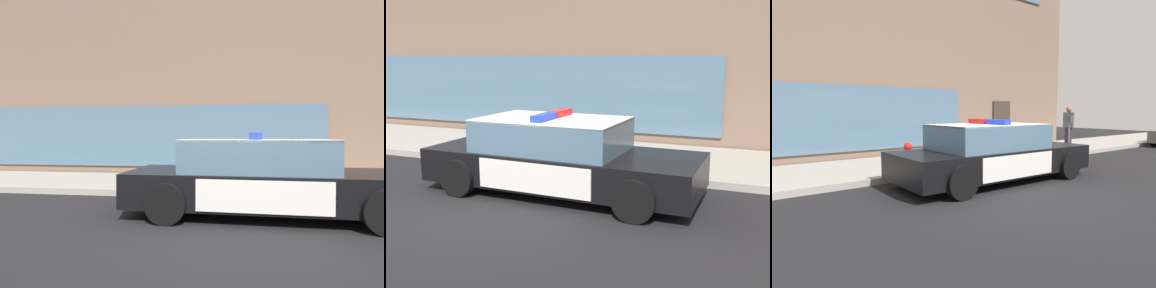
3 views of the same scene
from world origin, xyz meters
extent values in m
plane|color=black|center=(0.00, 0.00, 0.00)|extent=(48.00, 48.00, 0.00)
cube|color=#A39E93|center=(0.00, 3.86, 0.07)|extent=(48.00, 3.38, 0.15)
cube|color=#7A6051|center=(-0.49, 10.39, 4.97)|extent=(19.99, 9.57, 9.94)
cube|color=slate|center=(-2.89, 5.57, 1.45)|extent=(12.00, 0.08, 2.10)
cube|color=black|center=(0.72, 0.88, 0.50)|extent=(5.02, 2.00, 0.60)
cube|color=silver|center=(2.31, 0.83, 0.67)|extent=(1.74, 1.87, 0.05)
cube|color=silver|center=(-1.02, 0.93, 0.67)|extent=(1.44, 1.86, 0.05)
cube|color=silver|center=(0.64, 1.82, 0.50)|extent=(2.09, 0.09, 0.51)
cube|color=silver|center=(0.59, -0.06, 0.50)|extent=(2.09, 0.09, 0.51)
cube|color=yellow|center=(0.64, 1.84, 0.50)|extent=(0.22, 0.02, 0.26)
cube|color=slate|center=(0.52, 0.88, 1.07)|extent=(2.63, 1.75, 0.60)
cube|color=silver|center=(0.52, 0.88, 1.36)|extent=(2.63, 1.75, 0.04)
cube|color=red|center=(0.53, 1.22, 1.44)|extent=(0.22, 0.64, 0.11)
cube|color=blue|center=(0.51, 0.55, 1.44)|extent=(0.22, 0.64, 0.11)
cylinder|color=black|center=(2.38, 1.76, 0.34)|extent=(0.69, 0.24, 0.68)
cylinder|color=black|center=(-0.90, 1.85, 0.34)|extent=(0.69, 0.24, 0.68)
cylinder|color=black|center=(-0.95, 0.00, 0.34)|extent=(0.69, 0.24, 0.68)
cylinder|color=red|center=(-0.65, 2.67, 0.20)|extent=(0.28, 0.28, 0.10)
cylinder|color=red|center=(-0.65, 2.67, 0.47)|extent=(0.19, 0.19, 0.45)
sphere|color=red|center=(-0.65, 2.67, 0.77)|extent=(0.22, 0.22, 0.22)
cylinder|color=gray|center=(-0.65, 2.67, 0.84)|extent=(0.06, 0.06, 0.05)
cylinder|color=gray|center=(-0.65, 2.53, 0.50)|extent=(0.09, 0.10, 0.09)
cylinder|color=gray|center=(-0.65, 2.82, 0.50)|extent=(0.09, 0.10, 0.09)
cylinder|color=gray|center=(-0.50, 2.67, 0.46)|extent=(0.10, 0.12, 0.12)
camera|label=1|loc=(0.17, -4.85, 1.43)|focal=28.80mm
camera|label=2|loc=(4.00, -6.43, 2.49)|focal=42.12mm
camera|label=3|loc=(-4.68, -4.87, 1.70)|focal=30.77mm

